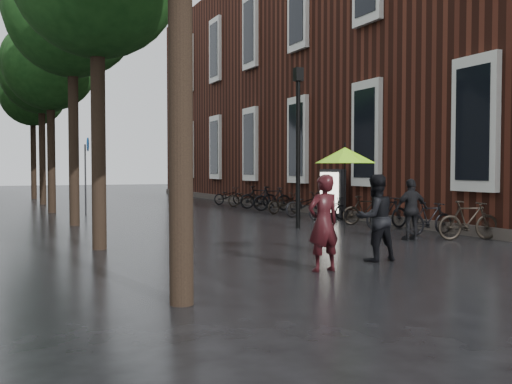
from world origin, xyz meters
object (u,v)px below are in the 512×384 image
parked_bicycles (304,204)px  ad_lightbox (332,194)px  pedestrian_walking (411,209)px  lamp_post (298,131)px  person_burgundy (323,223)px  person_black (375,218)px

parked_bicycles → ad_lightbox: 1.49m
pedestrian_walking → lamp_post: lamp_post is taller
person_burgundy → parked_bicycles: (5.55, 10.92, -0.39)m
person_burgundy → lamp_post: 7.82m
person_black → parked_bicycles: 11.09m
lamp_post → person_burgundy: bearing=-114.5°
pedestrian_walking → parked_bicycles: (1.19, 7.87, -0.31)m
person_black → pedestrian_walking: size_ratio=1.09×
person_burgundy → parked_bicycles: person_burgundy is taller
person_black → lamp_post: 6.79m
pedestrian_walking → ad_lightbox: (1.61, 6.51, 0.12)m
person_burgundy → ad_lightbox: (5.97, 9.57, 0.04)m
person_burgundy → pedestrian_walking: person_burgundy is taller
person_black → pedestrian_walking: bearing=-137.5°
pedestrian_walking → ad_lightbox: 6.71m
person_black → ad_lightbox: bearing=-114.8°
person_burgundy → person_black: size_ratio=1.01×
person_burgundy → parked_bicycles: size_ratio=0.10×
person_black → person_burgundy: bearing=23.1°
person_burgundy → ad_lightbox: 11.27m
ad_lightbox → lamp_post: lamp_post is taller
lamp_post → ad_lightbox: bearing=43.6°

